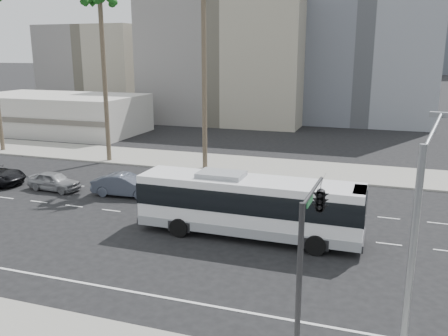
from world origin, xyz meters
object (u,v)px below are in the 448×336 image
at_px(city_bus, 249,204).
at_px(car_a, 126,185).
at_px(palm_mid, 100,1).
at_px(car_b, 54,181).
at_px(streetlight_corner, 415,247).
at_px(traffic_signal, 318,206).

height_order(city_bus, car_a, city_bus).
bearing_deg(palm_mid, car_b, -82.21).
distance_m(car_b, streetlight_corner, 29.55).
height_order(car_a, palm_mid, palm_mid).
bearing_deg(city_bus, traffic_signal, -60.23).
xyz_separation_m(car_a, car_b, (-6.07, -0.49, -0.10)).
relative_size(car_a, palm_mid, 0.30).
bearing_deg(car_a, city_bus, -116.92).
xyz_separation_m(city_bus, traffic_signal, (5.08, -8.99, 3.27)).
xyz_separation_m(streetlight_corner, palm_mid, (-26.60, 24.92, 10.28)).
relative_size(car_b, streetlight_corner, 0.50).
distance_m(car_b, traffic_signal, 26.12).
height_order(city_bus, palm_mid, palm_mid).
relative_size(city_bus, car_b, 3.03).
xyz_separation_m(city_bus, streetlight_corner, (8.24, -10.61, 2.83)).
bearing_deg(streetlight_corner, car_b, 161.20).
relative_size(city_bus, streetlight_corner, 1.53).
bearing_deg(car_a, palm_mid, 34.42).
distance_m(city_bus, traffic_signal, 10.83).
bearing_deg(car_a, traffic_signal, -134.09).
bearing_deg(traffic_signal, streetlight_corner, -25.07).
bearing_deg(car_b, city_bus, -99.31).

